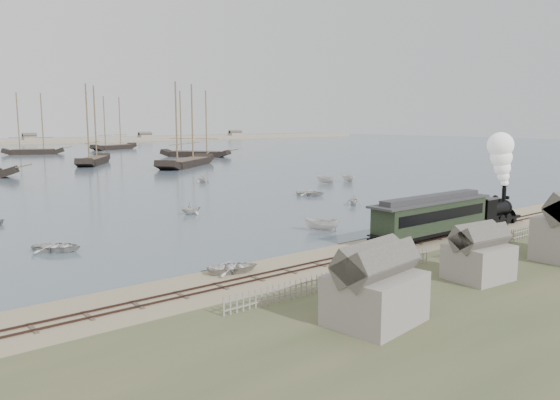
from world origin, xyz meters
TOP-DOWN VIEW (x-y plane):
  - ground at (0.00, 0.00)m, footprint 600.00×600.00m
  - rail_track at (0.00, -2.00)m, footprint 120.00×1.80m
  - picket_fence_west at (-6.50, -7.00)m, footprint 19.00×0.10m
  - picket_fence_east at (12.50, -7.50)m, footprint 15.00×0.10m
  - shed_left at (-10.00, -13.00)m, footprint 5.00×4.00m
  - shed_mid at (2.00, -12.00)m, footprint 4.00×3.50m
  - locomotive at (22.57, -2.00)m, footprint 7.62×2.84m
  - passenger_coach at (10.39, -2.00)m, footprint 15.04×2.90m
  - beached_dinghy at (-10.39, 0.33)m, footprint 3.70×4.43m
  - rowboat_0 at (-18.54, 14.91)m, footprint 4.88×5.02m
  - rowboat_1 at (-0.30, 24.15)m, footprint 2.62×2.97m
  - rowboat_2 at (4.72, 6.97)m, footprint 3.70×3.09m
  - rowboat_3 at (21.39, 27.03)m, footprint 5.03×5.11m
  - rowboat_4 at (19.86, 16.89)m, footprint 3.55×3.56m
  - rowboat_5 at (38.67, 36.22)m, footprint 3.99×2.31m
  - rowboat_7 at (17.59, 51.43)m, footprint 2.88×2.51m
  - rowboat_8 at (33.86, 36.91)m, footprint 3.96×2.32m
  - schooner_3 at (17.71, 104.76)m, footprint 15.59×20.31m
  - schooner_4 at (32.85, 84.40)m, footprint 23.66×20.52m
  - schooner_5 at (52.18, 113.34)m, footprint 16.98×20.26m
  - schooner_8 at (17.04, 156.78)m, footprint 18.88×10.80m
  - schooner_9 at (49.44, 169.45)m, footprint 20.93×12.78m

SIDE VIEW (x-z plane):
  - ground at x=0.00m, z-range 0.00..0.00m
  - picket_fence_west at x=-6.50m, z-range -0.60..0.60m
  - picket_fence_east at x=12.50m, z-range -0.60..0.60m
  - shed_left at x=-10.00m, z-range -2.05..2.05m
  - shed_mid at x=2.00m, z-range -1.80..1.80m
  - rail_track at x=0.00m, z-range -0.04..0.12m
  - beached_dinghy at x=-10.39m, z-range 0.00..0.79m
  - rowboat_0 at x=-18.54m, z-range 0.06..0.91m
  - rowboat_3 at x=21.39m, z-range 0.06..0.93m
  - rowboat_2 at x=4.72m, z-range 0.06..1.43m
  - rowboat_4 at x=19.86m, z-range 0.06..1.48m
  - rowboat_8 at x=33.86m, z-range 0.06..1.50m
  - rowboat_5 at x=38.67m, z-range 0.06..1.51m
  - rowboat_1 at x=-0.30m, z-range 0.06..1.52m
  - rowboat_7 at x=17.59m, z-range 0.06..1.54m
  - passenger_coach at x=10.39m, z-range 0.47..4.12m
  - locomotive at x=22.57m, z-range -0.37..9.13m
  - schooner_3 at x=17.71m, z-range 0.06..20.06m
  - schooner_4 at x=32.85m, z-range 0.06..20.06m
  - schooner_5 at x=52.18m, z-range 0.06..20.06m
  - schooner_8 at x=17.04m, z-range 0.06..20.06m
  - schooner_9 at x=49.44m, z-range 0.06..20.06m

